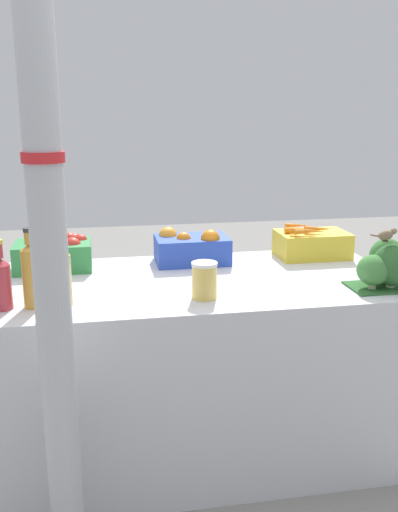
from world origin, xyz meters
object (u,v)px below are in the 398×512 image
(orange_crate, at_px, (191,247))
(juice_bottle_ruby, at_px, (1,281))
(juice_bottle_amber, at_px, (31,274))
(pickle_jar, at_px, (204,280))
(broccoli_pile, at_px, (387,265))
(juice_bottle_golden, at_px, (62,275))
(support_pole, at_px, (46,196))
(carrot_crate, at_px, (312,243))
(apple_crate, at_px, (55,252))
(sparrow_bird, at_px, (386,235))

(orange_crate, distance_m, juice_bottle_ruby, 0.91)
(juice_bottle_amber, xyz_separation_m, pickle_jar, (0.62, -0.01, -0.05))
(broccoli_pile, bearing_deg, pickle_jar, 179.87)
(juice_bottle_golden, height_order, pickle_jar, juice_bottle_golden)
(juice_bottle_ruby, distance_m, juice_bottle_golden, 0.21)
(support_pole, relative_size, carrot_crate, 7.51)
(support_pole, distance_m, juice_bottle_ruby, 0.56)
(apple_crate, relative_size, carrot_crate, 1.00)
(broccoli_pile, bearing_deg, juice_bottle_ruby, 179.57)
(juice_bottle_amber, bearing_deg, orange_crate, 37.14)
(carrot_crate, xyz_separation_m, pickle_jar, (-0.62, -0.51, 0.00))
(sparrow_bird, bearing_deg, carrot_crate, 81.36)
(carrot_crate, xyz_separation_m, sparrow_bird, (0.09, -0.53, 0.15))
(orange_crate, xyz_separation_m, pickle_jar, (-0.04, -0.51, -0.00))
(juice_bottle_amber, bearing_deg, pickle_jar, -0.86)
(pickle_jar, bearing_deg, juice_bottle_golden, 178.96)
(apple_crate, xyz_separation_m, juice_bottle_golden, (0.05, -0.51, 0.04))
(broccoli_pile, distance_m, juice_bottle_ruby, 1.46)
(support_pole, height_order, juice_bottle_ruby, support_pole)
(support_pole, bearing_deg, apple_crate, 93.25)
(support_pole, bearing_deg, juice_bottle_golden, 89.32)
(apple_crate, xyz_separation_m, broccoli_pile, (1.31, -0.52, 0.02))
(juice_bottle_golden, relative_size, pickle_jar, 1.95)
(broccoli_pile, relative_size, sparrow_bird, 1.75)
(apple_crate, bearing_deg, broccoli_pile, -21.61)
(pickle_jar, bearing_deg, carrot_crate, 39.32)
(juice_bottle_ruby, height_order, juice_bottle_amber, juice_bottle_amber)
(broccoli_pile, xyz_separation_m, pickle_jar, (-0.73, 0.00, -0.02))
(carrot_crate, bearing_deg, support_pole, -142.49)
(pickle_jar, bearing_deg, juice_bottle_ruby, 179.26)
(juice_bottle_amber, xyz_separation_m, sparrow_bird, (1.33, -0.03, 0.10))
(juice_bottle_amber, relative_size, pickle_jar, 2.09)
(orange_crate, distance_m, pickle_jar, 0.51)
(broccoli_pile, distance_m, juice_bottle_amber, 1.36)
(support_pole, height_order, orange_crate, support_pole)
(orange_crate, relative_size, juice_bottle_amber, 1.14)
(pickle_jar, distance_m, sparrow_bird, 0.73)
(apple_crate, relative_size, sparrow_bird, 2.50)
(broccoli_pile, bearing_deg, apple_crate, 158.39)
(orange_crate, xyz_separation_m, carrot_crate, (0.58, -0.00, -0.01))
(support_pole, relative_size, pickle_jar, 17.91)
(juice_bottle_golden, relative_size, sparrow_bird, 2.04)
(sparrow_bird, bearing_deg, apple_crate, 138.91)
(carrot_crate, bearing_deg, sparrow_bird, -80.12)
(support_pole, distance_m, apple_crate, 0.97)
(apple_crate, distance_m, carrot_crate, 1.19)
(juice_bottle_golden, height_order, sparrow_bird, juice_bottle_golden)
(orange_crate, xyz_separation_m, sparrow_bird, (0.68, -0.53, 0.15))
(apple_crate, distance_m, pickle_jar, 0.77)
(carrot_crate, bearing_deg, apple_crate, 179.62)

